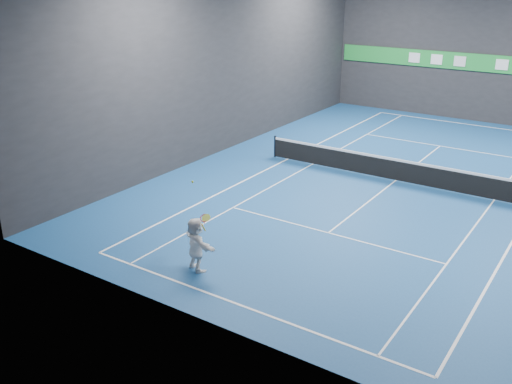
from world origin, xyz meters
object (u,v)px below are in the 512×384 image
Objects in this scene: player at (196,244)px; tennis_racket at (205,219)px; tennis_ball at (192,182)px; tennis_net at (396,169)px.

player is 0.95m from tennis_racket.
tennis_ball is at bearing -11.34° from player.
player is 0.14× the size of tennis_net.
tennis_ball is at bearing -101.67° from tennis_net.
tennis_ball is 11.36m from tennis_net.
tennis_racket is (-1.82, -10.93, 1.20)m from tennis_net.
player is at bearing -101.06° from tennis_net.
tennis_ball is 0.12× the size of tennis_racket.
player is at bearing -171.77° from tennis_racket.
tennis_ball reaches higher than player.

